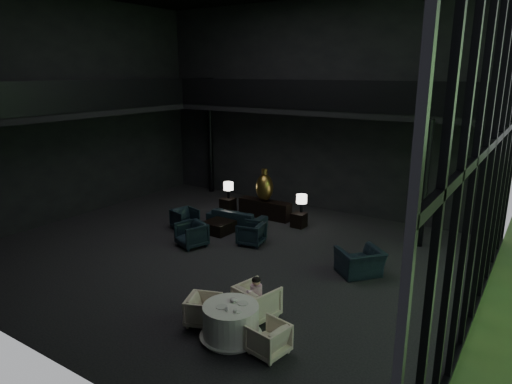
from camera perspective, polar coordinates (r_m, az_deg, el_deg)
The scene contains 34 objects.
floor at distance 14.02m, azimuth -4.24°, elevation -7.72°, with size 14.00×12.00×0.02m, color black.
wall_back at distance 18.12m, azimuth 7.33°, elevation 10.39°, with size 14.00×0.04×8.00m, color black.
wall_front at distance 9.11m, azimuth -28.45°, elevation 4.37°, with size 14.00×0.04×8.00m, color black.
wall_left at distance 18.17m, azimuth -22.55°, elevation 9.41°, with size 0.04×12.00×8.00m, color black.
curtain_wall at distance 10.36m, azimuth 27.60°, elevation 5.54°, with size 0.20×12.00×8.00m, color black, non-canonical shape.
mezzanine_left at distance 17.35m, azimuth -20.65°, elevation 9.38°, with size 2.00×12.00×0.25m, color black.
mezzanine_back at distance 16.79m, azimuth 8.90°, elevation 9.99°, with size 12.00×2.00×0.25m, color black.
railing_left at distance 16.52m, azimuth -18.74°, elevation 11.41°, with size 0.06×12.00×1.00m, color black.
railing_back at distance 15.85m, azimuth 7.44°, elevation 11.94°, with size 12.00×0.06×1.00m, color black.
column_nw at distance 20.80m, azimuth -5.73°, elevation 5.45°, with size 0.24×0.24×4.00m, color black.
column_ne at distance 14.95m, azimuth 20.28°, elevation 0.87°, with size 0.24×0.24×4.00m, color black.
console at distance 17.26m, azimuth 1.11°, elevation -2.12°, with size 2.10×0.48×0.67m, color black.
bronze_urn at distance 17.00m, azimuth 1.07°, elevation 0.61°, with size 0.65×0.65×1.22m.
side_table_left at distance 18.00m, azimuth -3.53°, elevation -1.63°, with size 0.50×0.50×0.55m, color black.
table_lamp_left at distance 17.84m, azimuth -3.47°, elevation 0.66°, with size 0.38×0.38×0.64m.
side_table_right at distance 16.31m, azimuth 5.38°, elevation -3.50°, with size 0.47×0.47×0.51m, color black.
table_lamp_right at distance 16.24m, azimuth 5.72°, elevation -0.96°, with size 0.38×0.38×0.64m.
sofa at distance 16.30m, azimuth -2.43°, elevation -2.86°, with size 2.14×0.62×0.84m, color black.
lounge_armchair_west at distance 16.17m, azimuth -8.88°, elevation -3.19°, with size 0.81×0.75×0.83m, color black.
lounge_armchair_east at distance 14.59m, azimuth -0.61°, elevation -5.05°, with size 0.79×0.74×0.81m, color black.
lounge_armchair_south at distance 14.56m, azimuth -8.08°, elevation -5.01°, with size 0.90×0.84×0.93m, color black.
window_armchair at distance 12.76m, azimuth 12.89°, elevation -7.93°, with size 1.18×0.77×1.03m, color black.
coffee_table at distance 15.77m, azimuth -4.68°, elevation -4.36°, with size 0.89×0.89×0.40m, color black.
dining_table at distance 9.80m, azimuth -3.16°, elevation -16.19°, with size 1.31×1.31×0.75m.
dining_chair_north at distance 10.47m, azimuth 0.14°, elevation -13.10°, with size 0.91×0.85×0.94m, color beige.
dining_chair_east at distance 9.35m, azimuth 1.53°, elevation -17.84°, with size 0.64×0.60×0.66m, color beige.
dining_chair_west at distance 10.34m, azimuth -6.55°, elevation -14.45°, with size 0.64×0.60×0.66m, color beige.
child at distance 10.27m, azimuth 0.03°, elevation -12.04°, with size 0.26×0.26×0.56m.
plate_a at distance 9.55m, azimuth -4.33°, elevation -14.12°, with size 0.23×0.23×0.01m, color white.
plate_b at distance 9.65m, azimuth -1.67°, elevation -13.74°, with size 0.22×0.22×0.02m, color white.
saucer at distance 9.36m, azimuth -2.23°, elevation -14.75°, with size 0.13×0.13×0.01m, color white.
coffee_cup at distance 9.34m, azimuth -2.63°, elevation -14.55°, with size 0.08×0.08×0.06m, color white.
cereal_bowl at distance 9.72m, azimuth -2.84°, elevation -13.31°, with size 0.16×0.16×0.08m, color white.
cream_pot at distance 9.40m, azimuth -3.75°, elevation -14.41°, with size 0.06×0.06×0.07m, color #99999E.
Camera 1 is at (7.96, -10.21, 5.38)m, focal length 32.00 mm.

